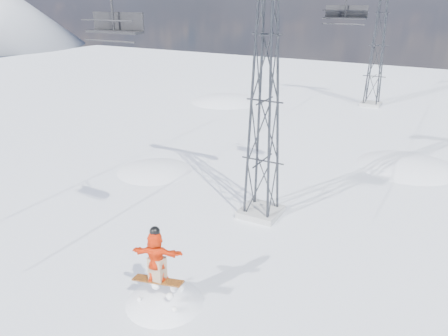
{
  "coord_description": "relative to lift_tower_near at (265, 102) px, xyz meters",
  "views": [
    {
      "loc": [
        8.19,
        -9.02,
        9.75
      ],
      "look_at": [
        0.88,
        4.24,
        3.72
      ],
      "focal_mm": 35.0,
      "sensor_mm": 36.0,
      "label": 1
    }
  ],
  "objects": [
    {
      "name": "lift_tower_far",
      "position": [
        0.0,
        25.0,
        0.0
      ],
      "size": [
        5.2,
        1.8,
        11.43
      ],
      "color": "#999999",
      "rests_on": "ground"
    },
    {
      "name": "lift_tower_near",
      "position": [
        0.0,
        0.0,
        0.0
      ],
      "size": [
        5.2,
        1.8,
        11.43
      ],
      "color": "#999999",
      "rests_on": "ground"
    },
    {
      "name": "snow_terrain",
      "position": [
        -5.57,
        13.24,
        -15.06
      ],
      "size": [
        39.0,
        37.0,
        22.0
      ],
      "color": "white",
      "rests_on": "ground"
    },
    {
      "name": "lift_chair_mid",
      "position": [
        2.2,
        3.57,
        3.5
      ],
      "size": [
        1.89,
        0.54,
        2.35
      ],
      "color": "black",
      "rests_on": "ground"
    },
    {
      "name": "ground",
      "position": [
        -0.8,
        -8.0,
        -5.47
      ],
      "size": [
        120.0,
        120.0,
        0.0
      ],
      "primitive_type": "plane",
      "color": "white",
      "rests_on": "ground"
    },
    {
      "name": "lift_chair_near",
      "position": [
        -2.2,
        -6.47,
        3.44
      ],
      "size": [
        1.96,
        0.56,
        2.43
      ],
      "color": "black",
      "rests_on": "ground"
    }
  ]
}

